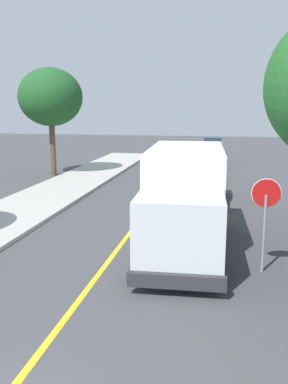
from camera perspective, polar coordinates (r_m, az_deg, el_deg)
The scene contains 8 objects.
centre_line_yellow at distance 15.15m, azimuth -2.00°, elevation -5.69°, with size 0.16×56.00×0.01m, color gold.
box_truck at distance 13.45m, azimuth 5.67°, elevation -0.23°, with size 2.74×7.29×3.20m.
parked_car_near at distance 20.26m, azimuth 8.53°, elevation 0.97°, with size 1.96×4.46×1.67m.
parked_car_mid at distance 25.85m, azimuth 7.59°, elevation 3.34°, with size 2.00×4.48×1.67m.
parked_car_far at distance 32.56m, azimuth 8.80°, elevation 5.04°, with size 1.93×4.45×1.67m.
parked_car_furthest at distance 39.76m, azimuth 9.46°, elevation 6.23°, with size 1.84×4.41×1.67m.
stop_sign at distance 11.70m, azimuth 16.44°, elevation -2.04°, with size 0.80×0.10×2.65m.
street_tree_down_block at distance 27.97m, azimuth -12.79°, elevation 12.63°, with size 4.13×4.13×6.97m.
Camera 1 is at (3.27, -4.07, 4.56)m, focal length 38.60 mm.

